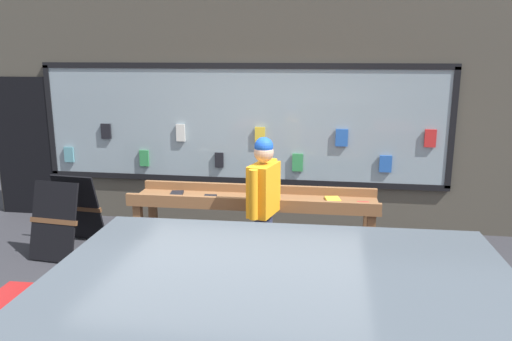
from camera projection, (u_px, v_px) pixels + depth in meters
name	position (u px, v px, depth m)	size (l,w,h in m)	color
ground_plane	(239.00, 299.00, 5.07)	(40.00, 40.00, 0.00)	#2D2D33
shopfront_facade	(265.00, 113.00, 7.01)	(8.46, 0.29, 3.26)	#4C473D
display_table_main	(254.00, 205.00, 5.83)	(2.87, 0.70, 0.87)	brown
person_browsing	(264.00, 200.00, 5.28)	(0.32, 0.63, 1.60)	#2D334C
small_dog	(311.00, 267.00, 5.11)	(0.28, 0.64, 0.45)	black
sandwich_board_sign	(67.00, 215.00, 6.21)	(0.68, 0.87, 0.93)	black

